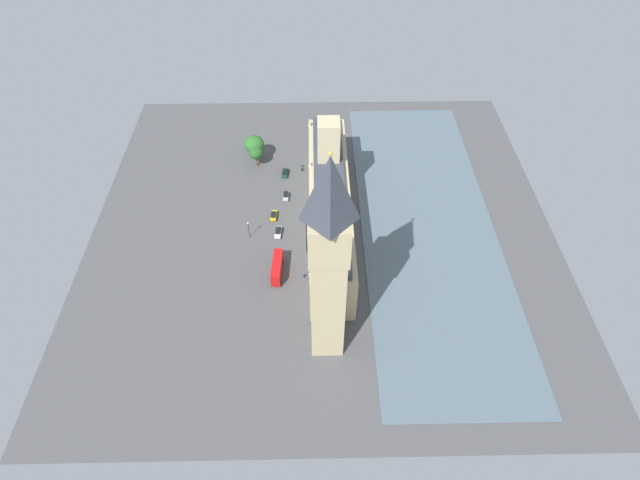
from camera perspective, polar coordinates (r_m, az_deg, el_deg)
ground_plane at (r=155.71m, az=0.27°, el=1.64°), size 140.38×140.38×0.00m
river_thames at (r=159.50m, az=11.97°, el=1.79°), size 40.63×126.34×0.25m
parliament_building at (r=150.53m, az=1.03°, el=4.26°), size 11.98×70.38×29.17m
clock_tower at (r=104.95m, az=0.95°, el=-2.61°), size 8.68×8.68×59.38m
car_dark_green_kerbside at (r=173.73m, az=-3.99°, el=7.60°), size 2.27×4.64×1.74m
car_silver_far_end at (r=164.74m, az=-3.90°, el=5.01°), size 1.87×4.24×1.74m
car_yellow_cab_near_tower at (r=158.32m, az=-5.26°, el=2.79°), size 2.12×4.37×1.74m
car_white_midblock at (r=153.07m, az=-4.75°, el=0.91°), size 2.21×4.86×1.74m
double_decker_bus_under_trees at (r=141.38m, az=-4.87°, el=-3.11°), size 3.13×10.62×4.75m
pedestrian_leading at (r=175.00m, az=-2.03°, el=7.98°), size 0.70×0.69×1.69m
pedestrian_corner at (r=176.60m, az=-2.04°, el=8.38°), size 0.63×0.55×1.58m
pedestrian_opposite_hall at (r=141.58m, az=-1.83°, el=-4.02°), size 0.59×0.66×1.60m
plane_tree_by_river_gate at (r=175.71m, az=-7.26°, el=9.77°), size 4.94×4.94×7.70m
plane_tree_trailing at (r=177.80m, az=-7.48°, el=10.69°), size 6.93×6.93×9.63m
street_lamp_slot_10 at (r=150.73m, az=-8.10°, el=1.48°), size 0.56×0.56×6.19m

